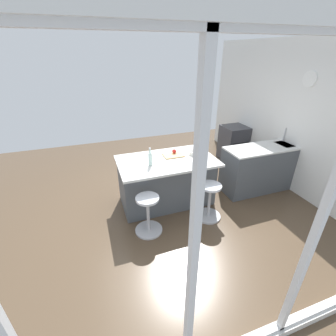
{
  "coord_description": "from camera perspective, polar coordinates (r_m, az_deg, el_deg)",
  "views": [
    {
      "loc": [
        1.01,
        3.56,
        2.61
      ],
      "look_at": [
        -0.2,
        0.15,
        0.77
      ],
      "focal_mm": 24.68,
      "sensor_mm": 36.0,
      "label": 1
    }
  ],
  "objects": [
    {
      "name": "oven_range",
      "position": [
        6.31,
        15.84,
        5.93
      ],
      "size": [
        0.6,
        0.61,
        0.9
      ],
      "color": "#38383D",
      "rests_on": "ground_plane"
    },
    {
      "name": "interior_partition_left",
      "position": [
        5.37,
        27.7,
        11.24
      ],
      "size": [
        0.15,
        5.31,
        2.85
      ],
      "color": "silver",
      "rests_on": "ground_plane"
    },
    {
      "name": "stool_middle",
      "position": [
        3.71,
        -4.92,
        -11.63
      ],
      "size": [
        0.44,
        0.44,
        0.65
      ],
      "color": "#B7B7BC",
      "rests_on": "ground_plane"
    },
    {
      "name": "stool_by_window",
      "position": [
        4.04,
        10.14,
        -8.32
      ],
      "size": [
        0.44,
        0.44,
        0.65
      ],
      "color": "#B7B7BC",
      "rests_on": "ground_plane"
    },
    {
      "name": "sink_cabinet",
      "position": [
        5.29,
        24.52,
        0.56
      ],
      "size": [
        2.19,
        0.6,
        1.21
      ],
      "color": "#4C5156",
      "rests_on": "ground_plane"
    },
    {
      "name": "ground_plane",
      "position": [
        4.53,
        -2.98,
        -8.25
      ],
      "size": [
        7.4,
        7.4,
        0.0
      ],
      "primitive_type": "plane",
      "color": "brown"
    },
    {
      "name": "water_bottle",
      "position": [
        3.81,
        -4.42,
        2.32
      ],
      "size": [
        0.06,
        0.06,
        0.31
      ],
      "color": "silver",
      "rests_on": "kitchen_island"
    },
    {
      "name": "window_panel_rear",
      "position": [
        1.7,
        23.06,
        -12.76
      ],
      "size": [
        5.69,
        0.12,
        2.85
      ],
      "color": "silver",
      "rests_on": "ground_plane"
    },
    {
      "name": "kitchen_island",
      "position": [
        4.29,
        -0.43,
        -3.13
      ],
      "size": [
        1.72,
        1.02,
        0.9
      ],
      "color": "#4C5156",
      "rests_on": "ground_plane"
    },
    {
      "name": "apple_red",
      "position": [
        4.25,
        1.56,
        4.16
      ],
      "size": [
        0.08,
        0.08,
        0.08
      ],
      "primitive_type": "sphere",
      "color": "red",
      "rests_on": "cutting_board"
    },
    {
      "name": "fruit_bowl",
      "position": [
        4.27,
        6.67,
        3.82
      ],
      "size": [
        0.22,
        0.22,
        0.07
      ],
      "color": "silver",
      "rests_on": "kitchen_island"
    },
    {
      "name": "cutting_board",
      "position": [
        4.2,
        1.35,
        3.15
      ],
      "size": [
        0.36,
        0.24,
        0.02
      ],
      "primitive_type": "cube",
      "color": "tan",
      "rests_on": "kitchen_island"
    }
  ]
}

